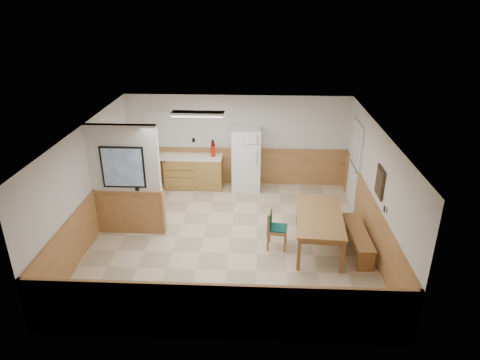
{
  "coord_description": "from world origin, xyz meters",
  "views": [
    {
      "loc": [
        0.59,
        -8.06,
        4.97
      ],
      "look_at": [
        0.19,
        0.4,
        1.23
      ],
      "focal_mm": 32.0,
      "sensor_mm": 36.0,
      "label": 1
    }
  ],
  "objects_px": {
    "refrigerator": "(246,159)",
    "dining_bench": "(358,235)",
    "fire_extinguisher": "(213,149)",
    "dining_chair": "(274,226)",
    "soap_bottle": "(158,151)",
    "dining_table": "(319,219)"
  },
  "relations": [
    {
      "from": "fire_extinguisher",
      "to": "dining_bench",
      "type": "bearing_deg",
      "value": -28.52
    },
    {
      "from": "dining_table",
      "to": "dining_chair",
      "type": "height_order",
      "value": "dining_chair"
    },
    {
      "from": "dining_chair",
      "to": "soap_bottle",
      "type": "relative_size",
      "value": 3.62
    },
    {
      "from": "dining_table",
      "to": "fire_extinguisher",
      "type": "relative_size",
      "value": 4.24
    },
    {
      "from": "dining_bench",
      "to": "dining_chair",
      "type": "xyz_separation_m",
      "value": [
        -1.75,
        0.04,
        0.15
      ]
    },
    {
      "from": "fire_extinguisher",
      "to": "soap_bottle",
      "type": "relative_size",
      "value": 1.96
    },
    {
      "from": "dining_chair",
      "to": "soap_bottle",
      "type": "xyz_separation_m",
      "value": [
        -3.05,
        2.98,
        0.52
      ]
    },
    {
      "from": "dining_chair",
      "to": "fire_extinguisher",
      "type": "bearing_deg",
      "value": 124.81
    },
    {
      "from": "refrigerator",
      "to": "soap_bottle",
      "type": "relative_size",
      "value": 7.29
    },
    {
      "from": "dining_bench",
      "to": "dining_chair",
      "type": "height_order",
      "value": "dining_chair"
    },
    {
      "from": "refrigerator",
      "to": "fire_extinguisher",
      "type": "relative_size",
      "value": 3.73
    },
    {
      "from": "dining_bench",
      "to": "fire_extinguisher",
      "type": "height_order",
      "value": "fire_extinguisher"
    },
    {
      "from": "dining_table",
      "to": "dining_chair",
      "type": "xyz_separation_m",
      "value": [
        -0.94,
        -0.05,
        -0.16
      ]
    },
    {
      "from": "refrigerator",
      "to": "soap_bottle",
      "type": "distance_m",
      "value": 2.37
    },
    {
      "from": "dining_chair",
      "to": "dining_bench",
      "type": "bearing_deg",
      "value": 5.78
    },
    {
      "from": "refrigerator",
      "to": "dining_bench",
      "type": "relative_size",
      "value": 1.07
    },
    {
      "from": "dining_bench",
      "to": "soap_bottle",
      "type": "xyz_separation_m",
      "value": [
        -4.8,
        3.02,
        0.67
      ]
    },
    {
      "from": "fire_extinguisher",
      "to": "soap_bottle",
      "type": "distance_m",
      "value": 1.48
    },
    {
      "from": "fire_extinguisher",
      "to": "soap_bottle",
      "type": "xyz_separation_m",
      "value": [
        -1.48,
        0.01,
        -0.08
      ]
    },
    {
      "from": "dining_chair",
      "to": "fire_extinguisher",
      "type": "xyz_separation_m",
      "value": [
        -1.56,
        2.97,
        0.61
      ]
    },
    {
      "from": "dining_chair",
      "to": "soap_bottle",
      "type": "height_order",
      "value": "soap_bottle"
    },
    {
      "from": "fire_extinguisher",
      "to": "dining_table",
      "type": "bearing_deg",
      "value": -35.69
    }
  ]
}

